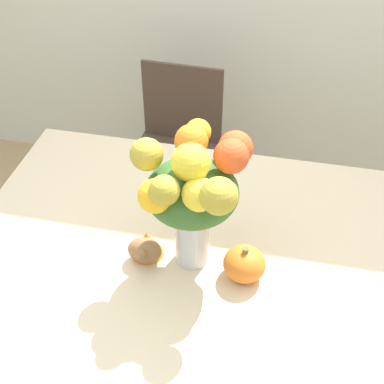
% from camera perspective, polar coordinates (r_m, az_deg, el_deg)
% --- Properties ---
extents(ground_plane, '(12.00, 12.00, 0.00)m').
position_cam_1_polar(ground_plane, '(2.37, -0.87, -19.27)').
color(ground_plane, tan).
extents(dining_table, '(1.44, 1.13, 0.78)m').
position_cam_1_polar(dining_table, '(1.80, -1.08, -8.05)').
color(dining_table, beige).
rests_on(dining_table, ground_plane).
extents(flower_vase, '(0.33, 0.33, 0.48)m').
position_cam_1_polar(flower_vase, '(1.51, 0.14, 0.15)').
color(flower_vase, silver).
rests_on(flower_vase, dining_table).
extents(pumpkin, '(0.13, 0.13, 0.12)m').
position_cam_1_polar(pumpkin, '(1.63, 5.61, -7.63)').
color(pumpkin, orange).
rests_on(pumpkin, dining_table).
extents(turkey_figurine, '(0.11, 0.15, 0.09)m').
position_cam_1_polar(turkey_figurine, '(1.69, -4.92, -5.77)').
color(turkey_figurine, '#936642').
rests_on(turkey_figurine, dining_table).
extents(dining_chair_near_window, '(0.44, 0.44, 0.89)m').
position_cam_1_polar(dining_chair_near_window, '(2.65, -1.75, 4.16)').
color(dining_chair_near_window, '#47382D').
rests_on(dining_chair_near_window, ground_plane).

